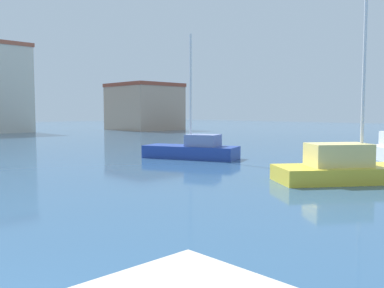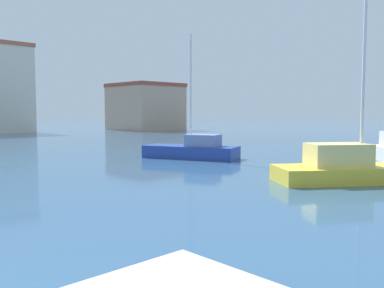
% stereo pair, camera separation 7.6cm
% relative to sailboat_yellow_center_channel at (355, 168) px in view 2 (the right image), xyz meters
% --- Properties ---
extents(water, '(160.00, 160.00, 0.00)m').
position_rel_sailboat_yellow_center_channel_xyz_m(water, '(-0.23, 17.56, -0.51)').
color(water, '#2D5175').
rests_on(water, ground).
extents(sailboat_yellow_center_channel, '(6.45, 5.46, 8.18)m').
position_rel_sailboat_yellow_center_channel_xyz_m(sailboat_yellow_center_channel, '(0.00, 0.00, 0.00)').
color(sailboat_yellow_center_channel, gold).
rests_on(sailboat_yellow_center_channel, water).
extents(sailboat_blue_mid_harbor, '(3.78, 5.63, 6.95)m').
position_rel_sailboat_yellow_center_channel_xyz_m(sailboat_blue_mid_harbor, '(0.98, 9.86, 0.00)').
color(sailboat_blue_mid_harbor, '#233D93').
rests_on(sailboat_blue_mid_harbor, water).
extents(warehouse_block, '(8.27, 9.13, 6.70)m').
position_rel_sailboat_yellow_center_channel_xyz_m(warehouse_block, '(21.76, 41.48, 2.85)').
color(warehouse_block, tan).
rests_on(warehouse_block, ground).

